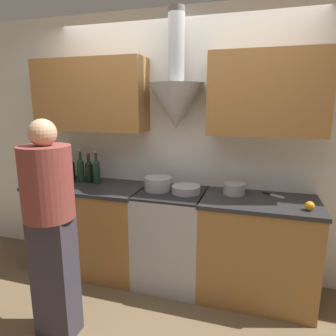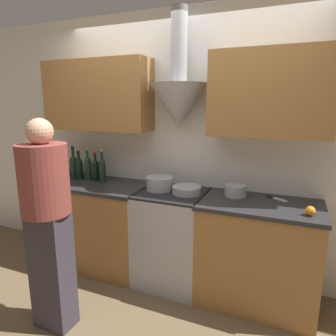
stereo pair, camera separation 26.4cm
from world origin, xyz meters
TOP-DOWN VIEW (x-y plane):
  - ground_plane at (0.00, 0.00)m, footprint 12.00×12.00m
  - wall_back at (-0.03, 0.58)m, footprint 8.40×0.53m
  - counter_left at (-0.89, 0.31)m, footprint 1.18×0.62m
  - counter_right at (0.80, 0.31)m, footprint 1.00×0.62m
  - stove_range at (0.00, 0.31)m, footprint 0.62×0.60m
  - wine_bottle_0 at (-1.39, 0.39)m, footprint 0.07×0.07m
  - wine_bottle_1 at (-1.30, 0.38)m, footprint 0.08×0.08m
  - wine_bottle_2 at (-1.20, 0.39)m, footprint 0.08×0.08m
  - wine_bottle_3 at (-1.11, 0.37)m, footprint 0.08×0.08m
  - wine_bottle_4 at (-1.00, 0.38)m, footprint 0.07×0.07m
  - wine_bottle_5 at (-0.92, 0.40)m, footprint 0.08×0.08m
  - wine_bottle_6 at (-0.82, 0.38)m, footprint 0.07×0.07m
  - stock_pot at (-0.14, 0.34)m, footprint 0.26×0.26m
  - mixing_bowl at (0.14, 0.32)m, footprint 0.26×0.26m
  - orange_fruit at (1.16, 0.15)m, footprint 0.07×0.07m
  - saucepan at (0.57, 0.42)m, footprint 0.20×0.20m
  - chefs_knife at (0.91, 0.47)m, footprint 0.19×0.14m
  - person_foreground_left at (-0.63, -0.60)m, footprint 0.35×0.35m

SIDE VIEW (x-z plane):
  - ground_plane at x=0.00m, z-range 0.00..0.00m
  - counter_left at x=-0.89m, z-range 0.00..0.92m
  - counter_right at x=0.80m, z-range 0.00..0.92m
  - stove_range at x=0.00m, z-range 0.00..0.92m
  - person_foreground_left at x=-0.63m, z-range 0.08..1.71m
  - chefs_knife at x=0.91m, z-range 0.91..0.92m
  - mixing_bowl at x=0.14m, z-range 0.91..0.98m
  - orange_fruit at x=1.16m, z-range 0.91..0.99m
  - saucepan at x=0.57m, z-range 0.91..1.02m
  - stock_pot at x=-0.14m, z-range 0.91..1.04m
  - wine_bottle_5 at x=-0.92m, z-range 0.89..1.19m
  - wine_bottle_3 at x=-1.11m, z-range 0.89..1.20m
  - wine_bottle_1 at x=-1.30m, z-range 0.88..1.20m
  - wine_bottle_6 at x=-0.82m, z-range 0.88..1.23m
  - wine_bottle_2 at x=-1.20m, z-range 0.88..1.23m
  - wine_bottle_4 at x=-1.00m, z-range 0.88..1.23m
  - wine_bottle_0 at x=-1.39m, z-range 0.89..1.23m
  - wall_back at x=-0.03m, z-range 0.16..2.76m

